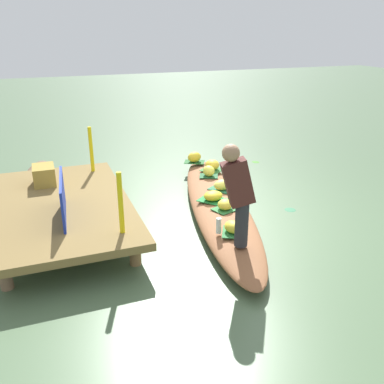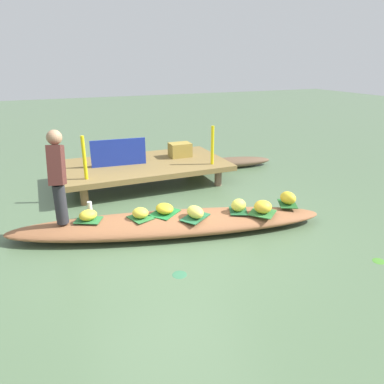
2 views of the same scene
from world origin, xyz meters
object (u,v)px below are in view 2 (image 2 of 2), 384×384
vendor_boat (170,223)px  market_banner (119,153)px  banana_bunch_6 (288,198)px  water_bottle (90,208)px  vendor_person (57,172)px  moored_boat (230,162)px  banana_bunch_1 (195,212)px  banana_bunch_2 (165,208)px  produce_crate (180,150)px  banana_bunch_4 (140,213)px  banana_bunch_3 (88,215)px  banana_bunch_0 (263,207)px  banana_bunch_5 (239,205)px

vendor_boat → market_banner: market_banner is taller
banana_bunch_6 → market_banner: size_ratio=0.26×
water_bottle → banana_bunch_6: bearing=-14.9°
vendor_person → market_banner: (1.19, 1.85, -0.28)m
moored_boat → banana_bunch_1: size_ratio=6.39×
banana_bunch_2 → produce_crate: 2.61m
banana_bunch_2 → market_banner: (-0.19, 2.15, 0.35)m
vendor_boat → banana_bunch_4: (-0.41, 0.09, 0.20)m
banana_bunch_3 → banana_bunch_6: (2.92, -0.59, 0.02)m
vendor_boat → banana_bunch_0: 1.37m
vendor_person → banana_bunch_1: bearing=-19.5°
vendor_boat → banana_bunch_3: (-1.10, 0.29, 0.20)m
banana_bunch_2 → banana_bunch_4: size_ratio=1.28×
moored_boat → produce_crate: size_ratio=4.39×
banana_bunch_4 → vendor_person: 1.23m
banana_bunch_1 → banana_bunch_2: banana_bunch_1 is taller
moored_boat → banana_bunch_5: bearing=-108.0°
banana_bunch_1 → banana_bunch_3: size_ratio=1.22×
water_bottle → banana_bunch_5: bearing=-19.3°
banana_bunch_0 → banana_bunch_6: bearing=14.2°
vendor_boat → water_bottle: bearing=169.6°
water_bottle → vendor_person: bearing=-171.1°
banana_bunch_5 → moored_boat: bearing=63.3°
moored_boat → vendor_person: bearing=-141.8°
moored_boat → banana_bunch_5: size_ratio=8.60×
banana_bunch_5 → banana_bunch_1: bearing=176.6°
moored_boat → banana_bunch_0: bearing=-101.8°
banana_bunch_4 → banana_bunch_3: bearing=163.3°
banana_bunch_5 → market_banner: (-1.21, 2.50, 0.33)m
banana_bunch_2 → moored_boat: bearing=45.3°
banana_bunch_6 → vendor_person: size_ratio=0.22×
water_bottle → banana_bunch_3: bearing=-107.2°
moored_boat → banana_bunch_5: 3.16m
banana_bunch_5 → water_bottle: size_ratio=1.10×
moored_boat → banana_bunch_4: banana_bunch_4 is taller
vendor_boat → banana_bunch_0: (1.28, -0.43, 0.22)m
banana_bunch_3 → produce_crate: produce_crate is taller
banana_bunch_4 → banana_bunch_6: bearing=-9.7°
banana_bunch_4 → banana_bunch_5: (1.39, -0.33, 0.02)m
banana_bunch_6 → market_banner: market_banner is taller
vendor_boat → banana_bunch_5: size_ratio=20.16×
moored_boat → water_bottle: 4.04m
banana_bunch_0 → produce_crate: produce_crate is taller
banana_bunch_1 → market_banner: market_banner is taller
banana_bunch_0 → banana_bunch_6: 0.56m
vendor_boat → produce_crate: (1.10, 2.44, 0.43)m
vendor_person → banana_bunch_6: bearing=-12.3°
banana_bunch_1 → water_bottle: bearing=153.7°
banana_bunch_2 → water_bottle: water_bottle is taller
produce_crate → water_bottle: bearing=-137.4°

